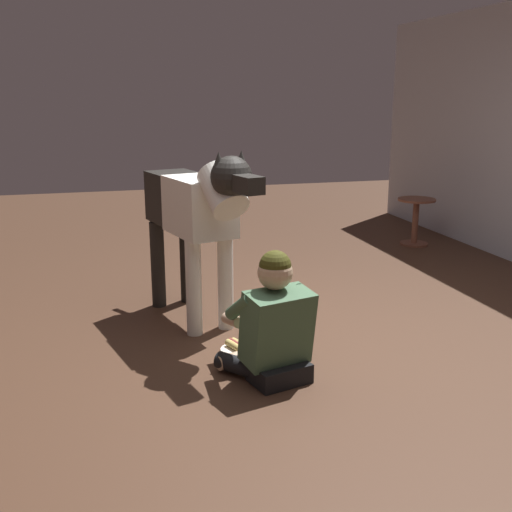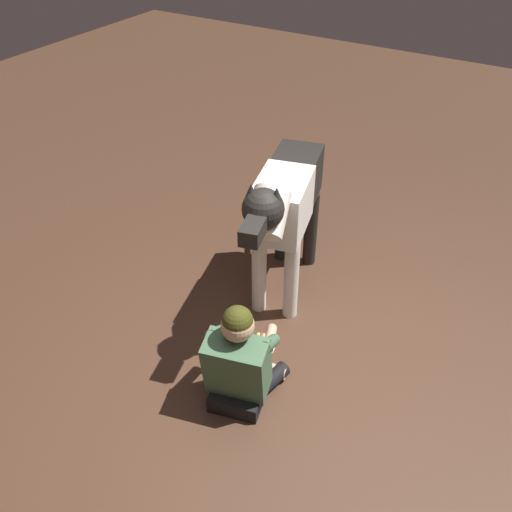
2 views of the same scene
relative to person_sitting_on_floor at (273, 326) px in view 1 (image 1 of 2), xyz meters
The scene contains 5 objects.
ground_plane 0.57m from the person_sitting_on_floor, 136.37° to the left, with size 15.21×15.21×0.00m, color #482E20.
person_sitting_on_floor is the anchor object (origin of this frame).
large_dog 1.22m from the person_sitting_on_floor, 165.55° to the right, with size 1.67×0.61×1.34m.
hot_dog_on_plate 0.56m from the person_sitting_on_floor, 165.55° to the right, with size 0.23×0.23×0.06m.
round_side_table 3.85m from the person_sitting_on_floor, 137.96° to the left, with size 0.43×0.43×0.54m.
Camera 1 is at (3.68, -1.34, 1.70)m, focal length 43.25 mm.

